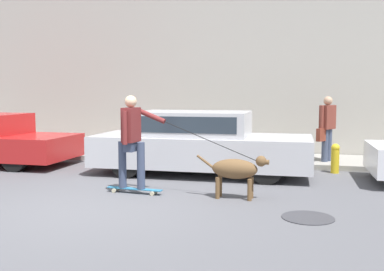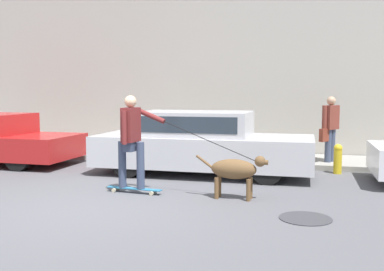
{
  "view_description": "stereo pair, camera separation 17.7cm",
  "coord_description": "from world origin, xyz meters",
  "px_view_note": "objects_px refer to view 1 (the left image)",
  "views": [
    {
      "loc": [
        3.06,
        -5.99,
        1.72
      ],
      "look_at": [
        1.1,
        1.63,
        0.95
      ],
      "focal_mm": 42.0,
      "sensor_mm": 36.0,
      "label": 1
    },
    {
      "loc": [
        3.24,
        -5.94,
        1.72
      ],
      "look_at": [
        1.1,
        1.63,
        0.95
      ],
      "focal_mm": 42.0,
      "sensor_mm": 36.0,
      "label": 2
    }
  ],
  "objects_px": {
    "dog": "(236,170)",
    "pedestrian_with_bag": "(327,126)",
    "fire_hydrant": "(335,158)",
    "parked_car_1": "(200,144)",
    "skateboarder": "(132,138)"
  },
  "relations": [
    {
      "from": "skateboarder",
      "to": "dog",
      "type": "bearing_deg",
      "value": 6.01
    },
    {
      "from": "skateboarder",
      "to": "fire_hydrant",
      "type": "height_order",
      "value": "skateboarder"
    },
    {
      "from": "skateboarder",
      "to": "pedestrian_with_bag",
      "type": "distance_m",
      "value": 4.92
    },
    {
      "from": "pedestrian_with_bag",
      "to": "fire_hydrant",
      "type": "xyz_separation_m",
      "value": [
        0.15,
        -0.82,
        -0.6
      ]
    },
    {
      "from": "skateboarder",
      "to": "pedestrian_with_bag",
      "type": "relative_size",
      "value": 1.76
    },
    {
      "from": "parked_car_1",
      "to": "skateboarder",
      "type": "relative_size",
      "value": 1.72
    },
    {
      "from": "skateboarder",
      "to": "pedestrian_with_bag",
      "type": "height_order",
      "value": "skateboarder"
    },
    {
      "from": "dog",
      "to": "skateboarder",
      "type": "distance_m",
      "value": 1.83
    },
    {
      "from": "pedestrian_with_bag",
      "to": "fire_hydrant",
      "type": "relative_size",
      "value": 2.37
    },
    {
      "from": "dog",
      "to": "pedestrian_with_bag",
      "type": "distance_m",
      "value": 3.95
    },
    {
      "from": "dog",
      "to": "fire_hydrant",
      "type": "bearing_deg",
      "value": 60.79
    },
    {
      "from": "dog",
      "to": "parked_car_1",
      "type": "bearing_deg",
      "value": 120.45
    },
    {
      "from": "parked_car_1",
      "to": "pedestrian_with_bag",
      "type": "height_order",
      "value": "pedestrian_with_bag"
    },
    {
      "from": "parked_car_1",
      "to": "skateboarder",
      "type": "height_order",
      "value": "skateboarder"
    },
    {
      "from": "parked_car_1",
      "to": "pedestrian_with_bag",
      "type": "bearing_deg",
      "value": 30.72
    }
  ]
}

